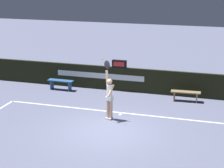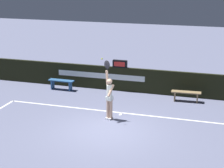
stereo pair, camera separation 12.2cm
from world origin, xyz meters
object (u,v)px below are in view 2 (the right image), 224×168
at_px(tennis_player, 109,95).
at_px(courtside_bench_far, 61,83).
at_px(speed_display, 120,64).
at_px(courtside_bench_near, 186,94).
at_px(tennis_ball, 102,59).

distance_m(tennis_player, courtside_bench_far, 4.82).
height_order(speed_display, courtside_bench_near, speed_display).
height_order(tennis_player, tennis_ball, tennis_ball).
height_order(speed_display, tennis_ball, tennis_ball).
relative_size(speed_display, tennis_ball, 11.29).
bearing_deg(courtside_bench_near, tennis_player, -131.11).
bearing_deg(courtside_bench_near, courtside_bench_far, -179.66).
xyz_separation_m(tennis_ball, courtside_bench_far, (-3.39, 3.48, -2.24)).
height_order(speed_display, courtside_bench_far, speed_display).
height_order(tennis_player, courtside_bench_far, tennis_player).
bearing_deg(tennis_ball, tennis_player, 58.75).
distance_m(speed_display, courtside_bench_far, 3.19).
bearing_deg(speed_display, tennis_player, -80.39).
bearing_deg(tennis_ball, courtside_bench_near, 49.70).
xyz_separation_m(speed_display, courtside_bench_far, (-2.92, -0.75, -1.03)).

